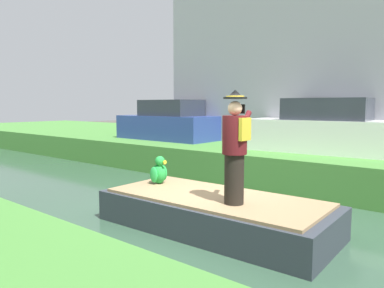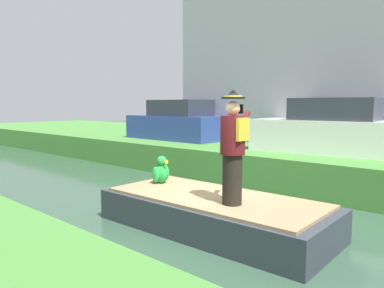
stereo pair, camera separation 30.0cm
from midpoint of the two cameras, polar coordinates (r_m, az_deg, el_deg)
ground_plane at (r=6.88m, az=3.81°, el=-13.61°), size 80.00×80.00×0.00m
canal_water at (r=6.87m, az=3.82°, el=-13.22°), size 5.96×48.00×0.10m
grass_bank_far at (r=13.33m, az=24.10°, el=-2.26°), size 9.01×48.00×1.00m
boat at (r=6.68m, az=4.70°, el=-10.60°), size 1.91×4.25×0.61m
person_pirate at (r=5.93m, az=7.83°, el=-0.59°), size 0.61×0.42×1.85m
parrot_plush at (r=7.58m, az=-3.75°, el=-4.28°), size 0.36×0.34×0.57m
parked_car_white at (r=10.90m, az=21.27°, el=2.08°), size 1.99×4.11×1.50m
parked_car_blue at (r=14.09m, az=-1.76°, el=3.31°), size 1.72×4.01×1.50m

